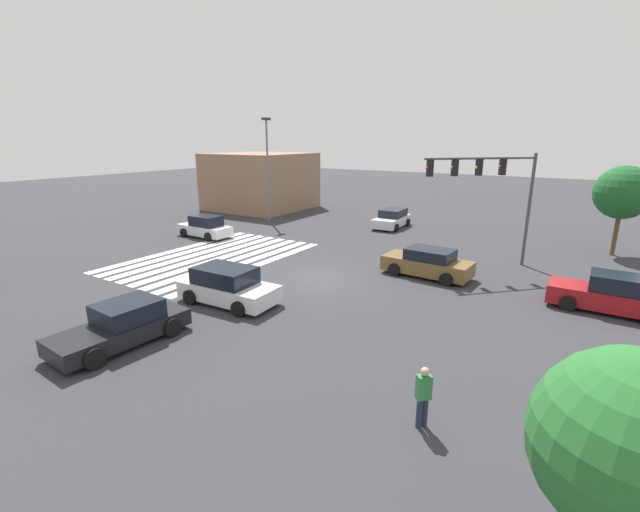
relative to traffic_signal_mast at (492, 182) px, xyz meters
The scene contains 14 objects.
ground_plane 10.56m from the traffic_signal_mast, 45.00° to the right, with size 144.62×144.62×0.00m, color #333338.
crosswalk_markings 16.55m from the traffic_signal_mast, 65.13° to the right, with size 12.27×7.25×0.01m.
traffic_signal_mast is the anchor object (origin of this frame).
car_1 19.70m from the traffic_signal_mast, 81.01° to the right, with size 2.03×4.22×1.60m.
car_2 19.05m from the traffic_signal_mast, 27.60° to the right, with size 4.71×2.33×1.47m.
car_3 5.62m from the traffic_signal_mast, 33.41° to the right, with size 2.30×4.65×1.50m.
car_4 12.51m from the traffic_signal_mast, 130.96° to the right, with size 4.32×2.21×1.47m.
car_5 14.85m from the traffic_signal_mast, 35.41° to the right, with size 2.38×4.50×1.61m.
car_6 8.10m from the traffic_signal_mast, 57.70° to the left, with size 2.05×4.63×1.62m.
corner_building 26.25m from the traffic_signal_mast, 111.51° to the right, with size 8.88×8.88×5.59m.
pedestrian 15.81m from the traffic_signal_mast, ahead, with size 0.41×0.41×1.66m.
street_light_pole_a 19.28m from the traffic_signal_mast, 102.31° to the right, with size 0.80×0.36×8.67m.
tree_corner_a 9.47m from the traffic_signal_mast, 139.18° to the left, with size 3.21×3.21×5.50m.
tree_corner_c 19.23m from the traffic_signal_mast, 17.08° to the left, with size 2.61×2.61×4.50m.
Camera 1 is at (17.74, 11.39, 7.03)m, focal length 24.00 mm.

